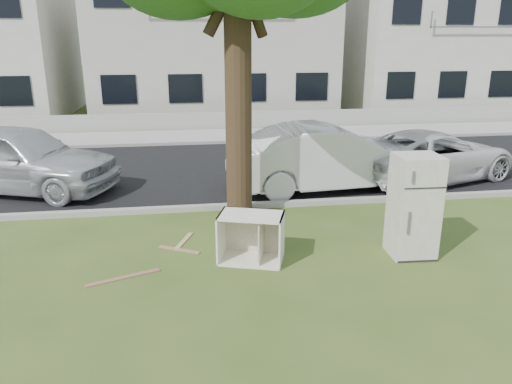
{
  "coord_description": "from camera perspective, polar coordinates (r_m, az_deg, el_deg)",
  "views": [
    {
      "loc": [
        -1.5,
        -8.22,
        3.79
      ],
      "look_at": [
        -0.22,
        0.6,
        0.97
      ],
      "focal_mm": 35.0,
      "sensor_mm": 36.0,
      "label": 1
    }
  ],
  "objects": [
    {
      "name": "kerb_near",
      "position": [
        11.43,
        -0.25,
        -1.81
      ],
      "size": [
        120.0,
        0.18,
        0.12
      ],
      "primitive_type": "cube",
      "color": "gray",
      "rests_on": "ground"
    },
    {
      "name": "sidewalk",
      "position": [
        19.65,
        -3.76,
        6.42
      ],
      "size": [
        120.0,
        2.8,
        0.01
      ],
      "primitive_type": "cube",
      "color": "gray",
      "rests_on": "ground"
    },
    {
      "name": "low_wall",
      "position": [
        21.16,
        -4.13,
        8.17
      ],
      "size": [
        120.0,
        0.15,
        0.7
      ],
      "primitive_type": "cube",
      "color": "gray",
      "rests_on": "ground"
    },
    {
      "name": "kerb_far",
      "position": [
        18.24,
        -3.38,
        5.54
      ],
      "size": [
        120.0,
        0.18,
        0.12
      ],
      "primitive_type": "cube",
      "color": "gray",
      "rests_on": "ground"
    },
    {
      "name": "car_left",
      "position": [
        13.78,
        -25.65,
        3.5
      ],
      "size": [
        5.39,
        3.62,
        1.7
      ],
      "primitive_type": "imported",
      "rotation": [
        0.0,
        0.0,
        1.22
      ],
      "color": "#AFB2B6",
      "rests_on": "ground"
    },
    {
      "name": "fridge",
      "position": [
        9.18,
        17.59,
        -1.54
      ],
      "size": [
        0.78,
        0.73,
        1.83
      ],
      "primitive_type": "cube",
      "rotation": [
        0.0,
        0.0,
        -0.04
      ],
      "color": "silver",
      "rests_on": "ground"
    },
    {
      "name": "car_right",
      "position": [
        14.3,
        19.42,
        3.97
      ],
      "size": [
        5.34,
        3.71,
        1.35
      ],
      "primitive_type": "imported",
      "rotation": [
        0.0,
        0.0,
        1.9
      ],
      "color": "silver",
      "rests_on": "ground"
    },
    {
      "name": "cabinet",
      "position": [
        8.68,
        -0.55,
        -5.23
      ],
      "size": [
        1.25,
        0.98,
        0.86
      ],
      "primitive_type": "cube",
      "rotation": [
        0.0,
        0.0,
        -0.31
      ],
      "color": "silver",
      "rests_on": "ground"
    },
    {
      "name": "ground",
      "position": [
        9.18,
        1.9,
        -6.85
      ],
      "size": [
        120.0,
        120.0,
        0.0
      ],
      "primitive_type": "plane",
      "color": "#384D1B"
    },
    {
      "name": "townhouse_center",
      "position": [
        25.77,
        -5.16,
        17.36
      ],
      "size": [
        11.22,
        8.16,
        7.44
      ],
      "color": "#B6B4A6",
      "rests_on": "ground"
    },
    {
      "name": "plank_a",
      "position": [
        8.51,
        -14.92,
        -9.44
      ],
      "size": [
        1.17,
        0.53,
        0.02
      ],
      "primitive_type": "cube",
      "rotation": [
        0.0,
        0.0,
        0.36
      ],
      "color": "brown",
      "rests_on": "ground"
    },
    {
      "name": "road",
      "position": [
        14.8,
        -2.17,
        2.73
      ],
      "size": [
        120.0,
        7.0,
        0.01
      ],
      "primitive_type": "cube",
      "color": "black",
      "rests_on": "ground"
    },
    {
      "name": "plank_c",
      "position": [
        9.71,
        -8.24,
        -5.54
      ],
      "size": [
        0.37,
        0.78,
        0.02
      ],
      "primitive_type": "cube",
      "rotation": [
        0.0,
        0.0,
        1.21
      ],
      "color": "tan",
      "rests_on": "ground"
    },
    {
      "name": "plank_b",
      "position": [
        9.35,
        -8.78,
        -6.52
      ],
      "size": [
        0.77,
        0.47,
        0.02
      ],
      "primitive_type": "cube",
      "rotation": [
        0.0,
        0.0,
        -0.5
      ],
      "color": "#93724D",
      "rests_on": "ground"
    },
    {
      "name": "townhouse_right",
      "position": [
        29.05,
        20.22,
        15.82
      ],
      "size": [
        10.2,
        8.16,
        6.84
      ],
      "color": "beige",
      "rests_on": "ground"
    },
    {
      "name": "car_center",
      "position": [
        12.76,
        8.3,
        3.94
      ],
      "size": [
        5.16,
        2.21,
        1.65
      ],
      "primitive_type": "imported",
      "rotation": [
        0.0,
        0.0,
        1.66
      ],
      "color": "silver",
      "rests_on": "ground"
    }
  ]
}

